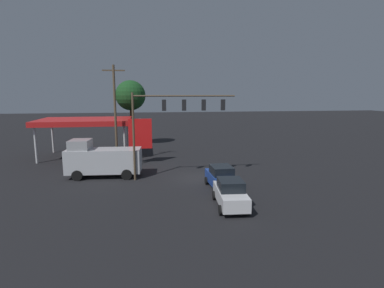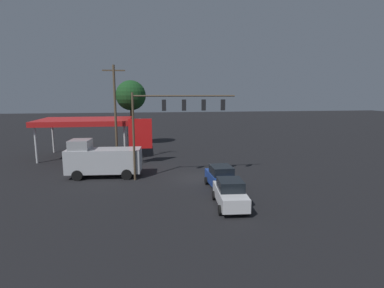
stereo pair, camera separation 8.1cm
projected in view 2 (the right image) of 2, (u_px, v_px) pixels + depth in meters
ground_plane at (195, 178)px, 28.00m from camera, size 200.00×200.00×0.00m
traffic_signal_assembly at (174, 113)px, 26.88m from camera, size 9.32×0.43×7.89m
utility_pole at (115, 113)px, 32.95m from camera, size 2.40×0.26×10.85m
gas_station_canopy at (86, 122)px, 37.00m from camera, size 10.99×7.54×4.70m
price_sign at (140, 135)px, 33.25m from camera, size 2.58×0.27×5.05m
delivery_truck at (102, 159)px, 28.10m from camera, size 6.95×2.95×3.58m
sedan_waiting at (230, 193)px, 20.76m from camera, size 2.32×4.52×1.93m
sedan_far at (221, 178)px, 24.65m from camera, size 2.16×4.45×1.93m
street_tree at (131, 96)px, 44.22m from camera, size 4.42×4.42×9.74m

